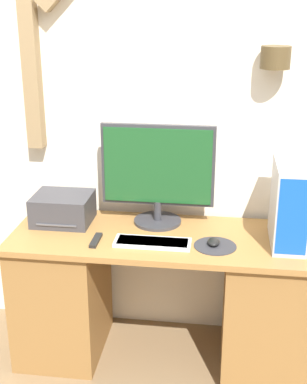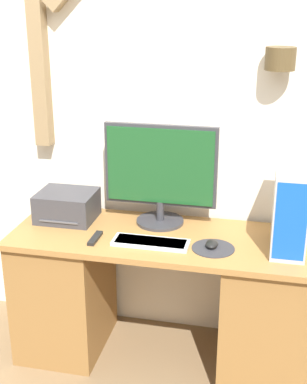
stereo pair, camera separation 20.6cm
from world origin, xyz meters
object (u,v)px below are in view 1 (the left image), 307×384
(keyboard, at_px, (153,242))
(mouse, at_px, (214,242))
(computer_tower, at_px, (289,204))
(monitor, at_px, (158,171))
(printer, at_px, (63,209))
(remote_control, at_px, (96,240))

(keyboard, relative_size, mouse, 4.13)
(mouse, bearing_deg, computer_tower, 12.52)
(monitor, distance_m, computer_tower, 0.67)
(computer_tower, bearing_deg, mouse, -167.48)
(mouse, xyz_separation_m, printer, (-0.80, 0.18, 0.06))
(keyboard, height_order, printer, printer)
(mouse, height_order, remote_control, mouse)
(monitor, height_order, mouse, monitor)
(monitor, height_order, keyboard, monitor)
(monitor, relative_size, computer_tower, 1.45)
(monitor, height_order, computer_tower, monitor)
(printer, bearing_deg, remote_control, -43.58)
(keyboard, xyz_separation_m, printer, (-0.51, 0.21, 0.06))
(monitor, relative_size, mouse, 6.50)
(monitor, height_order, printer, monitor)
(computer_tower, relative_size, printer, 1.34)
(keyboard, bearing_deg, remote_control, -178.18)
(computer_tower, xyz_separation_m, remote_control, (-0.92, -0.12, -0.19))
(keyboard, distance_m, computer_tower, 0.68)
(printer, bearing_deg, monitor, 7.21)
(keyboard, distance_m, remote_control, 0.28)
(keyboard, bearing_deg, computer_tower, 9.52)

